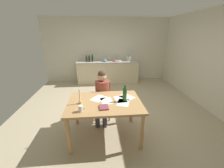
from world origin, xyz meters
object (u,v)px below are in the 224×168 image
(book_magazine, at_px, (104,107))
(wine_glass_by_kettle, at_px, (106,58))
(candlestick, at_px, (80,99))
(wine_glass_back_left, at_px, (104,58))
(wine_bottle_on_table, at_px, (125,94))
(bottle_wine_red, at_px, (92,58))
(wine_glass_near_sink, at_px, (109,58))
(dining_table, at_px, (105,106))
(chair_at_table, at_px, (103,98))
(teacup_on_counter, at_px, (115,61))
(mixing_bowl, at_px, (105,60))
(coffee_mug, at_px, (81,109))
(stovetop_kettle, at_px, (129,58))
(bottle_oil, at_px, (86,59))
(person_seated, at_px, (102,93))
(bottle_vinegar, at_px, (89,59))
(sink_unit, at_px, (117,60))

(book_magazine, relative_size, wine_glass_by_kettle, 1.20)
(candlestick, bearing_deg, wine_glass_back_left, 80.85)
(wine_bottle_on_table, height_order, bottle_wine_red, bottle_wine_red)
(candlestick, xyz_separation_m, wine_glass_near_sink, (0.75, 3.49, 0.17))
(dining_table, xyz_separation_m, chair_at_table, (-0.02, 0.73, -0.18))
(chair_at_table, xyz_separation_m, wine_bottle_on_table, (0.40, -0.72, 0.41))
(chair_at_table, xyz_separation_m, teacup_on_counter, (0.55, 2.43, 0.46))
(wine_glass_near_sink, height_order, wine_glass_by_kettle, same)
(book_magazine, bearing_deg, mixing_bowl, 82.41)
(coffee_mug, distance_m, wine_glass_near_sink, 3.84)
(stovetop_kettle, xyz_separation_m, teacup_on_counter, (-0.60, -0.15, -0.05))
(dining_table, xyz_separation_m, wine_glass_by_kettle, (0.19, 3.45, 0.35))
(bottle_oil, distance_m, bottle_wine_red, 0.27)
(book_magazine, distance_m, stovetop_kettle, 3.72)
(mixing_bowl, bearing_deg, person_seated, -93.74)
(coffee_mug, relative_size, mixing_bowl, 0.61)
(candlestick, xyz_separation_m, stovetop_kettle, (1.56, 3.34, 0.16))
(bottle_vinegar, xyz_separation_m, wine_glass_back_left, (0.60, 0.23, -0.01))
(wine_glass_near_sink, bearing_deg, wine_bottle_on_table, -88.86)
(coffee_mug, height_order, book_magazine, coffee_mug)
(coffee_mug, height_order, bottle_wine_red, bottle_wine_red)
(sink_unit, xyz_separation_m, wine_glass_back_left, (-0.51, 0.15, 0.09))
(mixing_bowl, bearing_deg, book_magazine, -92.62)
(chair_at_table, relative_size, wine_glass_back_left, 5.63)
(bottle_oil, relative_size, stovetop_kettle, 1.12)
(chair_at_table, xyz_separation_m, sink_unit, (0.65, 2.58, 0.44))
(person_seated, bearing_deg, bottle_oil, 101.54)
(person_seated, height_order, stovetop_kettle, person_seated)
(chair_at_table, xyz_separation_m, mixing_bowl, (0.16, 2.51, 0.46))
(book_magazine, relative_size, bottle_wine_red, 0.60)
(chair_at_table, relative_size, book_magazine, 4.70)
(teacup_on_counter, bearing_deg, sink_unit, 55.64)
(mixing_bowl, relative_size, wine_glass_by_kettle, 1.21)
(chair_at_table, distance_m, book_magazine, 1.00)
(wine_bottle_on_table, height_order, wine_glass_near_sink, wine_bottle_on_table)
(bottle_vinegar, relative_size, wine_glass_near_sink, 1.74)
(mixing_bowl, distance_m, wine_glass_by_kettle, 0.24)
(dining_table, xyz_separation_m, bottle_wine_red, (-0.36, 3.26, 0.37))
(candlestick, relative_size, bottle_wine_red, 0.95)
(bottle_vinegar, distance_m, wine_glass_back_left, 0.64)
(candlestick, height_order, teacup_on_counter, candlestick)
(wine_glass_by_kettle, bearing_deg, wine_bottle_on_table, -86.99)
(dining_table, bearing_deg, sink_unit, 79.25)
(sink_unit, bearing_deg, wine_bottle_on_table, -94.36)
(chair_at_table, relative_size, teacup_on_counter, 7.71)
(person_seated, distance_m, bottle_oil, 2.85)
(wine_bottle_on_table, distance_m, bottle_oil, 3.49)
(dining_table, height_order, wine_glass_back_left, wine_glass_back_left)
(stovetop_kettle, bearing_deg, wine_bottle_on_table, -102.72)
(wine_glass_by_kettle, xyz_separation_m, teacup_on_counter, (0.33, -0.30, -0.06))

